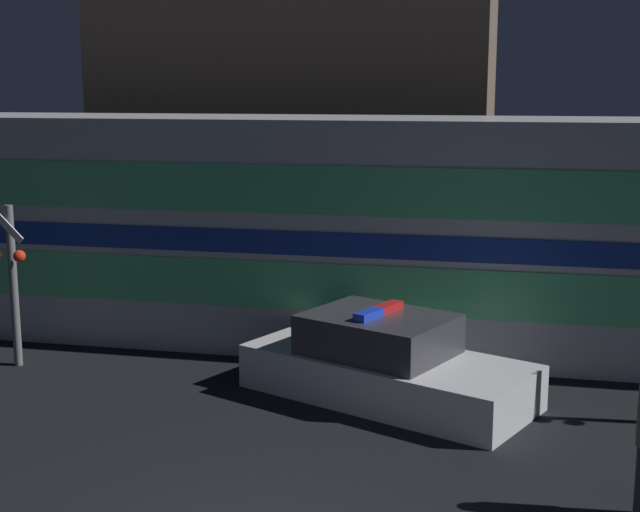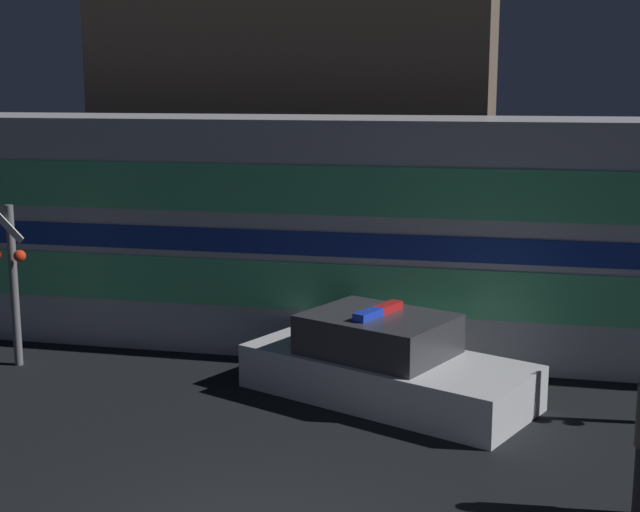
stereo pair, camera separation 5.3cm
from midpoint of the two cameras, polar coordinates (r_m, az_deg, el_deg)
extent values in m
cube|color=silver|center=(16.76, -3.63, 1.84)|extent=(21.98, 3.08, 4.11)
cube|color=#193899|center=(15.29, -5.24, 0.96)|extent=(21.54, 0.03, 0.41)
cube|color=#59D88C|center=(15.44, -5.20, -1.75)|extent=(20.88, 0.02, 0.82)
cube|color=#59D88C|center=(15.17, -5.30, 4.33)|extent=(20.88, 0.02, 0.82)
cube|color=silver|center=(13.64, 4.24, -7.69)|extent=(4.72, 3.44, 0.68)
cube|color=#333338|center=(13.54, 3.65, -5.00)|extent=(2.56, 2.33, 0.60)
cube|color=blue|center=(13.22, 3.02, -3.77)|extent=(0.41, 0.59, 0.12)
cube|color=red|center=(13.67, 4.30, -3.29)|extent=(0.41, 0.59, 0.12)
cylinder|color=slate|center=(15.75, -19.11, -1.85)|extent=(0.14, 0.14, 2.74)
sphere|color=red|center=(15.42, -18.77, -0.01)|extent=(0.20, 0.20, 0.20)
cube|color=white|center=(15.50, -19.52, 1.84)|extent=(0.58, 0.03, 0.58)
cube|color=brown|center=(24.23, -1.00, 10.50)|extent=(9.81, 6.17, 9.07)
camera|label=1|loc=(0.03, -90.10, -0.02)|focal=50.00mm
camera|label=2|loc=(0.03, 89.90, 0.02)|focal=50.00mm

